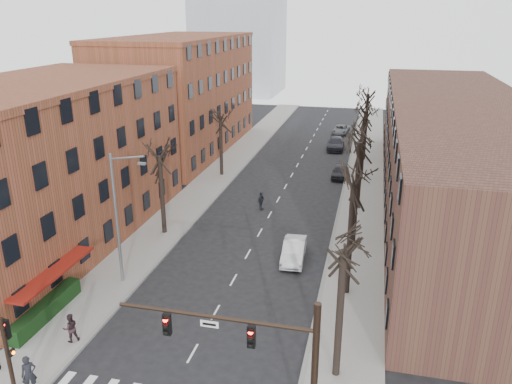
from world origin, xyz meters
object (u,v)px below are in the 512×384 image
Objects in this scene: silver_sedan at (294,251)px; pedestrian_a at (29,374)px; parked_car_near at (340,172)px; parked_car_mid at (336,143)px.

silver_sedan is 19.25m from pedestrian_a.
parked_car_near is 0.76× the size of parked_car_mid.
pedestrian_a is (-9.96, -16.46, 0.36)m from silver_sedan.
parked_car_mid is (-1.50, 12.21, 0.09)m from parked_car_near.
parked_car_near is 12.30m from parked_car_mid.
parked_car_near is (1.79, 20.48, -0.05)m from silver_sedan.
silver_sedan is 1.11× the size of parked_car_near.
silver_sedan is 20.55m from parked_car_near.
parked_car_near is at bearing 27.84° from pedestrian_a.
parked_car_mid reaches higher than parked_car_near.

